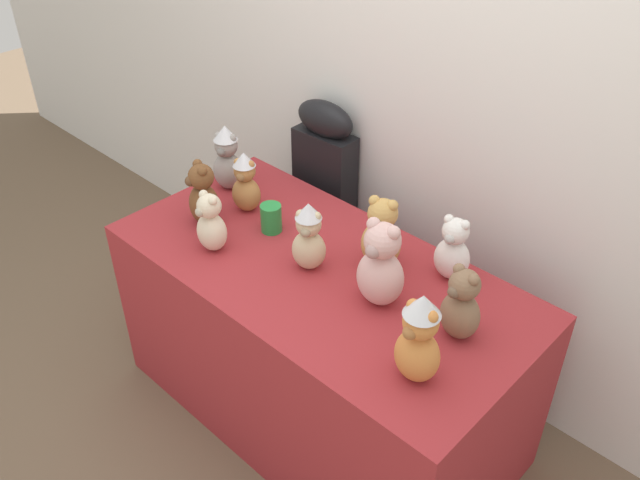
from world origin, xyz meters
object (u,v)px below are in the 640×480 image
Objects in this scene: teddy_bear_snow at (453,250)px; teddy_bear_chestnut at (203,196)px; display_table at (320,345)px; teddy_bear_ginger at (419,339)px; teddy_bear_ash at (227,158)px; teddy_bear_caramel at (245,183)px; teddy_bear_sand at (309,237)px; teddy_bear_cream at (211,224)px; instrument_case at (325,211)px; teddy_bear_blush at (381,266)px; teddy_bear_honey at (381,235)px; teddy_bear_mocha at (461,305)px; party_cup_green at (271,218)px.

teddy_bear_chestnut is at bearing -165.03° from teddy_bear_snow.
display_table is 0.66m from teddy_bear_snow.
teddy_bear_ginger is at bearing -74.86° from teddy_bear_snow.
teddy_bear_ash reaches higher than teddy_bear_caramel.
teddy_bear_sand reaches higher than teddy_bear_cream.
teddy_bear_blush is at bearing -37.57° from instrument_case.
teddy_bear_sand is at bearing -150.59° from teddy_bear_snow.
teddy_bear_blush is (-0.09, -0.27, 0.03)m from teddy_bear_snow.
teddy_bear_ash is 1.20× the size of teddy_bear_cream.
teddy_bear_ginger is at bearing -56.13° from teddy_bear_honey.
teddy_bear_chestnut is (-0.48, -0.07, -0.01)m from teddy_bear_sand.
teddy_bear_blush reaches higher than teddy_bear_caramel.
teddy_bear_cream is (-0.33, -0.16, -0.02)m from teddy_bear_sand.
teddy_bear_snow is at bearing 141.03° from teddy_bear_mocha.
teddy_bear_cream is 0.65m from teddy_bear_blush.
teddy_bear_cream is at bearing -106.91° from party_cup_green.
teddy_bear_mocha reaches higher than party_cup_green.
teddy_bear_snow is (0.82, -0.24, 0.32)m from instrument_case.
display_table is 5.07× the size of teddy_bear_ginger.
teddy_bear_honey is 1.09× the size of teddy_bear_caramel.
instrument_case reaches higher than teddy_bear_ash.
teddy_bear_blush reaches higher than party_cup_green.
teddy_bear_sand is 0.60m from teddy_bear_ginger.
teddy_bear_chestnut is (-0.66, -0.25, -0.01)m from teddy_bear_honey.
display_table is at bearing -150.45° from teddy_bear_snow.
teddy_bear_cream is (-0.72, -0.46, -0.00)m from teddy_bear_snow.
teddy_bear_mocha reaches higher than teddy_bear_caramel.
teddy_bear_snow is (0.22, 0.11, -0.02)m from teddy_bear_honey.
teddy_bear_ash is at bearing 168.52° from teddy_bear_ginger.
teddy_bear_caramel is at bearing -40.65° from teddy_bear_ash.
teddy_bear_blush is (-0.28, -0.05, 0.03)m from teddy_bear_mocha.
teddy_bear_honey is 1.18× the size of teddy_bear_cream.
party_cup_green is (-0.84, 0.22, -0.09)m from teddy_bear_ginger.
instrument_case is at bearing 109.41° from party_cup_green.
display_table is 0.73m from teddy_bear_mocha.
teddy_bear_caramel is at bearing 137.79° from teddy_bear_sand.
teddy_bear_honey reaches higher than teddy_bear_chestnut.
teddy_bear_honey is 0.61m from teddy_bear_cream.
teddy_bear_mocha is at bearing -27.28° from instrument_case.
instrument_case is at bearing 155.70° from teddy_bear_snow.
teddy_bear_cream is (-0.36, -0.18, 0.48)m from display_table.
teddy_bear_ginger reaches higher than party_cup_green.
teddy_bear_ash is 0.19m from teddy_bear_caramel.
instrument_case reaches higher than teddy_bear_sand.
teddy_bear_sand is (-0.03, -0.02, 0.50)m from display_table.
teddy_bear_mocha is at bearing 29.00° from teddy_bear_chestnut.
display_table is 6.00× the size of teddy_bear_chestnut.
teddy_bear_ginger is at bearing -75.54° from teddy_bear_mocha.
teddy_bear_mocha is 1.05× the size of teddy_bear_snow.
teddy_bear_caramel is at bearing -174.28° from teddy_bear_snow.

